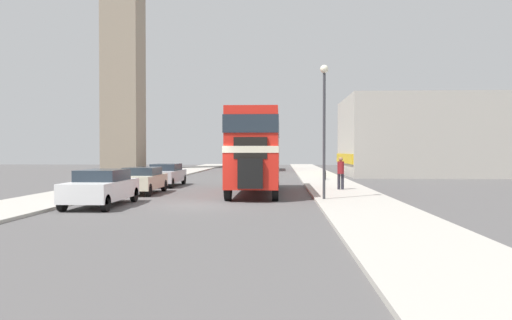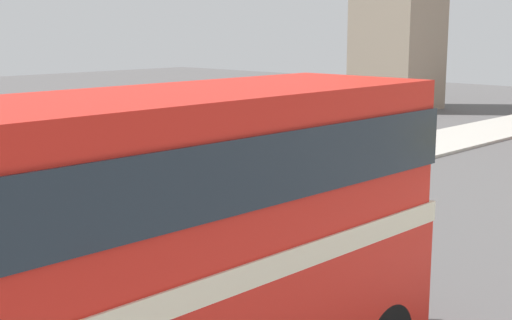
{
  "view_description": "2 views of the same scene",
  "coord_description": "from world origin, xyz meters",
  "px_view_note": "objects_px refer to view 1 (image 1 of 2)",
  "views": [
    {
      "loc": [
        3.5,
        -20.17,
        2.22
      ],
      "look_at": [
        2.2,
        5.95,
        1.75
      ],
      "focal_mm": 35.0,
      "sensor_mm": 36.0,
      "label": 1
    },
    {
      "loc": [
        8.48,
        1.76,
        4.93
      ],
      "look_at": [
        0.0,
        10.61,
        2.63
      ],
      "focal_mm": 50.0,
      "sensor_mm": 36.0,
      "label": 2
    }
  ],
  "objects_px": {
    "car_parked_mid": "(142,180)",
    "car_parked_far": "(166,174)",
    "car_parked_near": "(102,187)",
    "bicycle_on_pavement": "(325,174)",
    "street_lamp": "(324,111)",
    "church_tower": "(123,15)",
    "bus_distant": "(259,149)",
    "pedestrian_walking": "(341,171)",
    "double_decker_bus": "(256,146)"
  },
  "relations": [
    {
      "from": "car_parked_mid",
      "to": "car_parked_far",
      "type": "xyz_separation_m",
      "value": [
        -0.06,
        5.63,
        0.02
      ]
    },
    {
      "from": "car_parked_mid",
      "to": "car_parked_near",
      "type": "bearing_deg",
      "value": -89.98
    },
    {
      "from": "bicycle_on_pavement",
      "to": "street_lamp",
      "type": "relative_size",
      "value": 0.3
    },
    {
      "from": "car_parked_mid",
      "to": "church_tower",
      "type": "height_order",
      "value": "church_tower"
    },
    {
      "from": "bus_distant",
      "to": "car_parked_near",
      "type": "relative_size",
      "value": 2.15
    },
    {
      "from": "bicycle_on_pavement",
      "to": "car_parked_near",
      "type": "bearing_deg",
      "value": -121.0
    },
    {
      "from": "bicycle_on_pavement",
      "to": "street_lamp",
      "type": "bearing_deg",
      "value": -95.12
    },
    {
      "from": "car_parked_near",
      "to": "street_lamp",
      "type": "relative_size",
      "value": 0.76
    },
    {
      "from": "car_parked_far",
      "to": "pedestrian_walking",
      "type": "height_order",
      "value": "pedestrian_walking"
    },
    {
      "from": "pedestrian_walking",
      "to": "car_parked_mid",
      "type": "bearing_deg",
      "value": -169.84
    },
    {
      "from": "street_lamp",
      "to": "car_parked_far",
      "type": "bearing_deg",
      "value": 134.77
    },
    {
      "from": "bus_distant",
      "to": "car_parked_mid",
      "type": "distance_m",
      "value": 32.83
    },
    {
      "from": "bus_distant",
      "to": "pedestrian_walking",
      "type": "height_order",
      "value": "bus_distant"
    },
    {
      "from": "double_decker_bus",
      "to": "bus_distant",
      "type": "distance_m",
      "value": 31.92
    },
    {
      "from": "car_parked_far",
      "to": "bicycle_on_pavement",
      "type": "distance_m",
      "value": 12.08
    },
    {
      "from": "bus_distant",
      "to": "pedestrian_walking",
      "type": "xyz_separation_m",
      "value": [
        5.86,
        -30.58,
        -1.31
      ]
    },
    {
      "from": "car_parked_near",
      "to": "church_tower",
      "type": "xyz_separation_m",
      "value": [
        -11.73,
        39.55,
        17.79
      ]
    },
    {
      "from": "bicycle_on_pavement",
      "to": "street_lamp",
      "type": "height_order",
      "value": "street_lamp"
    },
    {
      "from": "bicycle_on_pavement",
      "to": "bus_distant",
      "type": "bearing_deg",
      "value": 105.6
    },
    {
      "from": "double_decker_bus",
      "to": "car_parked_far",
      "type": "xyz_separation_m",
      "value": [
        -5.96,
        5.06,
        -1.77
      ]
    },
    {
      "from": "street_lamp",
      "to": "bicycle_on_pavement",
      "type": "bearing_deg",
      "value": 84.88
    },
    {
      "from": "car_parked_near",
      "to": "bicycle_on_pavement",
      "type": "distance_m",
      "value": 20.31
    },
    {
      "from": "bus_distant",
      "to": "car_parked_mid",
      "type": "bearing_deg",
      "value": -98.11
    },
    {
      "from": "church_tower",
      "to": "car_parked_far",
      "type": "bearing_deg",
      "value": -67.42
    },
    {
      "from": "car_parked_far",
      "to": "bus_distant",
      "type": "bearing_deg",
      "value": 80.1
    },
    {
      "from": "bus_distant",
      "to": "church_tower",
      "type": "height_order",
      "value": "church_tower"
    },
    {
      "from": "bicycle_on_pavement",
      "to": "church_tower",
      "type": "xyz_separation_m",
      "value": [
        -22.19,
        22.14,
        18.07
      ]
    },
    {
      "from": "bicycle_on_pavement",
      "to": "car_parked_mid",
      "type": "bearing_deg",
      "value": -132.13
    },
    {
      "from": "street_lamp",
      "to": "bus_distant",
      "type": "bearing_deg",
      "value": 97.08
    },
    {
      "from": "car_parked_far",
      "to": "pedestrian_walking",
      "type": "distance_m",
      "value": 11.19
    },
    {
      "from": "pedestrian_walking",
      "to": "double_decker_bus",
      "type": "bearing_deg",
      "value": -164.02
    },
    {
      "from": "car_parked_mid",
      "to": "church_tower",
      "type": "relative_size",
      "value": 0.11
    },
    {
      "from": "car_parked_far",
      "to": "church_tower",
      "type": "xyz_separation_m",
      "value": [
        -11.67,
        28.08,
        17.81
      ]
    },
    {
      "from": "bus_distant",
      "to": "street_lamp",
      "type": "height_order",
      "value": "street_lamp"
    },
    {
      "from": "bus_distant",
      "to": "car_parked_near",
      "type": "height_order",
      "value": "bus_distant"
    },
    {
      "from": "car_parked_far",
      "to": "pedestrian_walking",
      "type": "bearing_deg",
      "value": -19.58
    },
    {
      "from": "car_parked_mid",
      "to": "car_parked_far",
      "type": "relative_size",
      "value": 0.89
    },
    {
      "from": "car_parked_near",
      "to": "car_parked_far",
      "type": "distance_m",
      "value": 11.47
    },
    {
      "from": "street_lamp",
      "to": "church_tower",
      "type": "distance_m",
      "value": 45.16
    },
    {
      "from": "street_lamp",
      "to": "church_tower",
      "type": "relative_size",
      "value": 0.16
    },
    {
      "from": "car_parked_near",
      "to": "bicycle_on_pavement",
      "type": "height_order",
      "value": "car_parked_near"
    },
    {
      "from": "car_parked_mid",
      "to": "street_lamp",
      "type": "bearing_deg",
      "value": -21.62
    },
    {
      "from": "car_parked_mid",
      "to": "pedestrian_walking",
      "type": "height_order",
      "value": "pedestrian_walking"
    },
    {
      "from": "car_parked_mid",
      "to": "pedestrian_walking",
      "type": "xyz_separation_m",
      "value": [
        10.48,
        1.88,
        0.4
      ]
    },
    {
      "from": "bicycle_on_pavement",
      "to": "street_lamp",
      "type": "distance_m",
      "value": 15.62
    },
    {
      "from": "church_tower",
      "to": "car_parked_near",
      "type": "bearing_deg",
      "value": -73.47
    },
    {
      "from": "pedestrian_walking",
      "to": "church_tower",
      "type": "bearing_deg",
      "value": 124.91
    },
    {
      "from": "car_parked_mid",
      "to": "bicycle_on_pavement",
      "type": "distance_m",
      "value": 15.59
    },
    {
      "from": "pedestrian_walking",
      "to": "car_parked_far",
      "type": "bearing_deg",
      "value": 160.42
    },
    {
      "from": "bus_distant",
      "to": "bicycle_on_pavement",
      "type": "xyz_separation_m",
      "value": [
        5.84,
        -20.9,
        -1.94
      ]
    }
  ]
}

